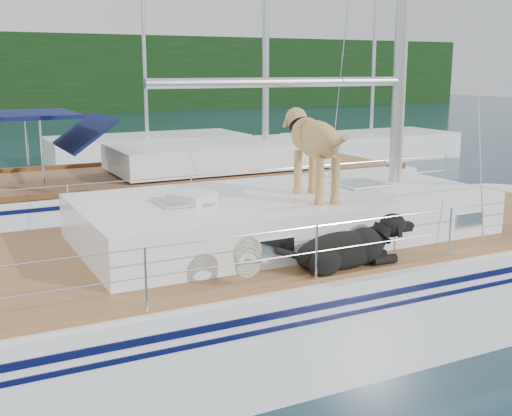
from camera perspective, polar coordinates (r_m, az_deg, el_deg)
ground at (r=8.46m, az=-2.45°, el=-11.24°), size 120.00×120.00×0.00m
main_sailboat at (r=8.24m, az=-1.82°, el=-6.77°), size 12.00×3.80×14.01m
neighbor_sailboat at (r=14.39m, az=-7.26°, el=1.16°), size 11.00×3.50×13.30m
bg_boat_center at (r=24.34m, az=-9.61°, el=5.21°), size 7.20×3.00×11.65m
bg_boat_east at (r=25.35m, az=10.15°, el=5.47°), size 6.40×3.00×11.65m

